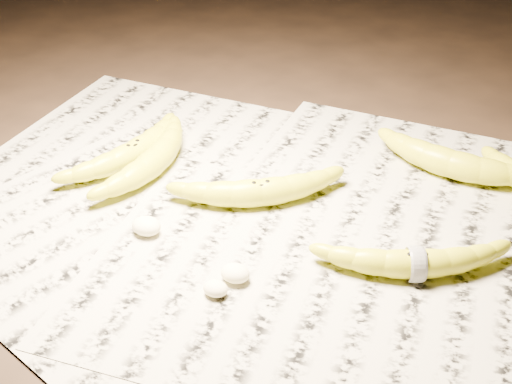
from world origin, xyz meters
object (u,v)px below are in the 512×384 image
at_px(banana_left_a, 133,150).
at_px(banana_taped, 416,261).
at_px(banana_upper_a, 452,161).
at_px(banana_center, 260,190).
at_px(banana_left_b, 156,157).

relative_size(banana_left_a, banana_taped, 0.99).
bearing_deg(banana_upper_a, banana_left_a, -152.97).
height_order(banana_center, banana_upper_a, banana_upper_a).
relative_size(banana_left_b, banana_center, 0.98).
distance_m(banana_left_a, banana_left_b, 0.04).
distance_m(banana_taped, banana_upper_a, 0.23).
relative_size(banana_taped, banana_upper_a, 0.98).
relative_size(banana_left_a, banana_center, 0.99).
distance_m(banana_left_b, banana_center, 0.17).
xyz_separation_m(banana_left_b, banana_center, (0.17, -0.01, -0.00)).
bearing_deg(banana_left_b, banana_left_a, 82.13).
relative_size(banana_center, banana_upper_a, 0.97).
bearing_deg(banana_center, banana_left_b, 140.24).
bearing_deg(banana_left_b, banana_upper_a, -69.02).
bearing_deg(banana_left_a, banana_taped, -87.17).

